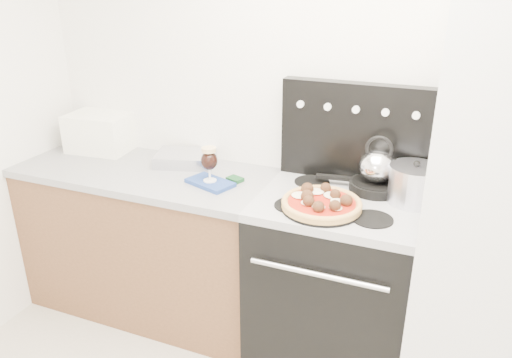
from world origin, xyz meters
The scene contains 16 objects.
room_shell centered at (0.00, 0.29, 1.25)m, with size 3.52×3.01×2.52m.
base_cabinet centered at (-1.02, 1.20, 0.43)m, with size 1.45×0.60×0.86m, color brown.
countertop centered at (-1.02, 1.20, 0.88)m, with size 1.48×0.63×0.04m, color #95969A.
stove_body centered at (0.08, 1.18, 0.44)m, with size 0.76×0.65×0.88m, color black.
cooktop centered at (0.08, 1.18, 0.90)m, with size 0.76×0.65×0.04m, color #ADADB2.
backguard centered at (0.08, 1.45, 1.17)m, with size 0.76×0.08×0.50m, color black.
fridge centered at (0.78, 1.15, 0.95)m, with size 0.64×0.68×1.90m, color silver.
toaster_oven centered at (-1.45, 1.38, 1.01)m, with size 0.36×0.27×0.23m, color white.
foil_sheet centered at (-0.86, 1.36, 0.93)m, with size 0.33×0.24×0.07m, color white.
oven_mitt centered at (-0.59, 1.14, 0.91)m, with size 0.24×0.14×0.02m, color navy.
beer_glass centered at (-0.59, 1.14, 1.01)m, with size 0.09×0.09×0.18m, color black, non-canonical shape.
pizza_pan centered at (0.03, 1.04, 0.93)m, with size 0.36×0.36×0.01m, color black.
pizza centered at (0.03, 1.04, 0.96)m, with size 0.36×0.36×0.05m, color #E6C24B, non-canonical shape.
skillet centered at (0.22, 1.34, 0.94)m, with size 0.25×0.25×0.05m, color black.
tea_kettle centered at (0.22, 1.34, 1.06)m, with size 0.18×0.18×0.20m, color silver, non-canonical shape.
stock_pot centered at (0.40, 1.27, 1.00)m, with size 0.23×0.23×0.17m, color silver.
Camera 1 is at (0.52, -0.95, 1.92)m, focal length 35.00 mm.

